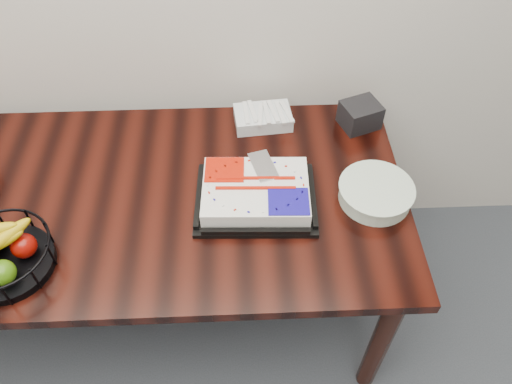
{
  "coord_description": "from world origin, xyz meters",
  "views": [
    {
      "loc": [
        0.35,
        0.9,
        2.03
      ],
      "look_at": [
        0.39,
        1.93,
        0.83
      ],
      "focal_mm": 35.0,
      "sensor_mm": 36.0,
      "label": 1
    }
  ],
  "objects_px": {
    "fruit_basket": "(2,254)",
    "napkin_box": "(360,115)",
    "table": "(144,212)",
    "plate_stack": "(376,193)",
    "cake_tray": "(256,193)"
  },
  "relations": [
    {
      "from": "plate_stack",
      "to": "napkin_box",
      "type": "relative_size",
      "value": 1.85
    },
    {
      "from": "cake_tray",
      "to": "plate_stack",
      "type": "relative_size",
      "value": 1.63
    },
    {
      "from": "cake_tray",
      "to": "plate_stack",
      "type": "bearing_deg",
      "value": -1.21
    },
    {
      "from": "plate_stack",
      "to": "fruit_basket",
      "type": "bearing_deg",
      "value": -169.3
    },
    {
      "from": "fruit_basket",
      "to": "plate_stack",
      "type": "relative_size",
      "value": 1.16
    },
    {
      "from": "table",
      "to": "cake_tray",
      "type": "xyz_separation_m",
      "value": [
        0.39,
        -0.04,
        0.12
      ]
    },
    {
      "from": "fruit_basket",
      "to": "plate_stack",
      "type": "xyz_separation_m",
      "value": [
        1.14,
        0.22,
        -0.03
      ]
    },
    {
      "from": "table",
      "to": "plate_stack",
      "type": "relative_size",
      "value": 7.21
    },
    {
      "from": "plate_stack",
      "to": "cake_tray",
      "type": "bearing_deg",
      "value": 178.79
    },
    {
      "from": "table",
      "to": "napkin_box",
      "type": "relative_size",
      "value": 13.35
    },
    {
      "from": "cake_tray",
      "to": "plate_stack",
      "type": "height_order",
      "value": "cake_tray"
    },
    {
      "from": "fruit_basket",
      "to": "napkin_box",
      "type": "distance_m",
      "value": 1.3
    },
    {
      "from": "napkin_box",
      "to": "plate_stack",
      "type": "bearing_deg",
      "value": -91.89
    },
    {
      "from": "fruit_basket",
      "to": "cake_tray",
      "type": "bearing_deg",
      "value": 16.72
    },
    {
      "from": "fruit_basket",
      "to": "napkin_box",
      "type": "relative_size",
      "value": 2.15
    }
  ]
}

